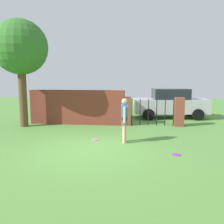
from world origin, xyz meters
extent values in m
plane|color=#568C3D|center=(0.00, 0.00, 0.00)|extent=(40.00, 40.00, 0.00)
cube|color=brown|center=(-1.50, 4.41, 0.86)|extent=(4.79, 0.50, 1.73)
cylinder|color=brown|center=(-3.93, 3.51, 1.53)|extent=(0.38, 0.38, 3.06)
sphere|color=#337028|center=(-3.93, 3.51, 3.76)|extent=(2.56, 2.56, 2.56)
cylinder|color=tan|center=(1.10, 1.01, 0.42)|extent=(0.14, 0.14, 0.85)
cylinder|color=tan|center=(1.08, 1.23, 0.42)|extent=(0.14, 0.14, 0.85)
cube|color=slate|center=(1.09, 1.12, 0.80)|extent=(0.25, 0.38, 0.28)
cube|color=#3372BF|center=(1.09, 1.12, 1.12)|extent=(0.25, 0.38, 0.55)
sphere|color=tan|center=(1.09, 1.12, 1.51)|extent=(0.22, 0.22, 0.22)
cylinder|color=tan|center=(1.11, 0.89, 1.05)|extent=(0.09, 0.09, 0.58)
cylinder|color=tan|center=(1.07, 1.34, 1.05)|extent=(0.09, 0.09, 0.58)
cube|color=brown|center=(1.00, 4.41, 0.70)|extent=(0.44, 0.44, 1.40)
cube|color=brown|center=(3.57, 4.41, 0.70)|extent=(0.44, 0.44, 1.40)
cylinder|color=black|center=(1.27, 4.41, 0.65)|extent=(0.04, 0.04, 1.30)
cylinder|color=black|center=(1.67, 4.41, 0.65)|extent=(0.04, 0.04, 1.30)
cylinder|color=black|center=(2.08, 4.41, 0.65)|extent=(0.04, 0.04, 1.30)
cylinder|color=black|center=(2.48, 4.41, 0.65)|extent=(0.04, 0.04, 1.30)
cylinder|color=black|center=(2.89, 4.41, 0.65)|extent=(0.04, 0.04, 1.30)
cylinder|color=black|center=(3.30, 4.41, 0.65)|extent=(0.04, 0.04, 1.30)
cube|color=#B7B7BC|center=(3.43, 6.84, 0.72)|extent=(4.35, 2.10, 0.80)
cube|color=#1E2328|center=(3.43, 6.84, 1.42)|extent=(2.14, 1.69, 0.60)
cylinder|color=black|center=(4.71, 7.82, 0.32)|extent=(0.66, 0.28, 0.64)
cylinder|color=black|center=(4.87, 6.13, 0.32)|extent=(0.66, 0.28, 0.64)
cylinder|color=black|center=(1.99, 7.56, 0.32)|extent=(0.66, 0.28, 0.64)
cylinder|color=black|center=(2.16, 5.86, 0.32)|extent=(0.66, 0.28, 0.64)
cylinder|color=purple|center=(2.76, -0.17, 0.01)|extent=(0.27, 0.27, 0.02)
cylinder|color=pink|center=(-0.04, 1.34, 0.01)|extent=(0.27, 0.27, 0.02)
camera|label=1|loc=(1.58, -7.51, 2.37)|focal=38.75mm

